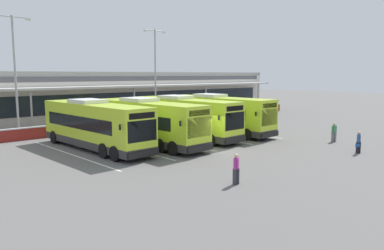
{
  "coord_description": "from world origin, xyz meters",
  "views": [
    {
      "loc": [
        -20.15,
        -19.15,
        5.69
      ],
      "look_at": [
        0.6,
        3.0,
        1.6
      ],
      "focal_mm": 35.26,
      "sensor_mm": 36.0,
      "label": 1
    }
  ],
  "objects_px": {
    "coach_bus_right_centre": "(217,115)",
    "pedestrian_child": "(334,132)",
    "lamp_post_centre": "(155,69)",
    "coach_bus_leftmost": "(95,126)",
    "lamp_post_west": "(15,68)",
    "coach_bus_left_centre": "(147,123)",
    "pedestrian_in_dark_coat": "(236,168)",
    "pedestrian_with_handbag": "(359,142)",
    "coach_bus_centre": "(183,118)"
  },
  "relations": [
    {
      "from": "coach_bus_leftmost",
      "to": "lamp_post_west",
      "type": "relative_size",
      "value": 1.11
    },
    {
      "from": "coach_bus_leftmost",
      "to": "pedestrian_child",
      "type": "height_order",
      "value": "coach_bus_leftmost"
    },
    {
      "from": "coach_bus_right_centre",
      "to": "pedestrian_child",
      "type": "height_order",
      "value": "coach_bus_right_centre"
    },
    {
      "from": "pedestrian_in_dark_coat",
      "to": "lamp_post_centre",
      "type": "bearing_deg",
      "value": 60.94
    },
    {
      "from": "pedestrian_in_dark_coat",
      "to": "pedestrian_child",
      "type": "xyz_separation_m",
      "value": [
        15.65,
        2.44,
        0.0
      ]
    },
    {
      "from": "coach_bus_right_centre",
      "to": "lamp_post_west",
      "type": "height_order",
      "value": "lamp_post_west"
    },
    {
      "from": "pedestrian_in_dark_coat",
      "to": "pedestrian_child",
      "type": "distance_m",
      "value": 15.84
    },
    {
      "from": "coach_bus_left_centre",
      "to": "pedestrian_in_dark_coat",
      "type": "xyz_separation_m",
      "value": [
        -3.28,
        -12.23,
        -0.91
      ]
    },
    {
      "from": "pedestrian_in_dark_coat",
      "to": "coach_bus_leftmost",
      "type": "bearing_deg",
      "value": 92.95
    },
    {
      "from": "coach_bus_centre",
      "to": "pedestrian_in_dark_coat",
      "type": "distance_m",
      "value": 14.95
    },
    {
      "from": "lamp_post_centre",
      "to": "coach_bus_left_centre",
      "type": "bearing_deg",
      "value": -130.32
    },
    {
      "from": "coach_bus_left_centre",
      "to": "pedestrian_with_handbag",
      "type": "height_order",
      "value": "coach_bus_left_centre"
    },
    {
      "from": "coach_bus_left_centre",
      "to": "pedestrian_in_dark_coat",
      "type": "height_order",
      "value": "coach_bus_left_centre"
    },
    {
      "from": "coach_bus_left_centre",
      "to": "pedestrian_in_dark_coat",
      "type": "distance_m",
      "value": 12.69
    },
    {
      "from": "coach_bus_leftmost",
      "to": "pedestrian_in_dark_coat",
      "type": "relative_size",
      "value": 7.52
    },
    {
      "from": "pedestrian_child",
      "to": "coach_bus_centre",
      "type": "bearing_deg",
      "value": 127.54
    },
    {
      "from": "coach_bus_centre",
      "to": "coach_bus_right_centre",
      "type": "distance_m",
      "value": 4.24
    },
    {
      "from": "coach_bus_leftmost",
      "to": "pedestrian_in_dark_coat",
      "type": "height_order",
      "value": "coach_bus_leftmost"
    },
    {
      "from": "coach_bus_left_centre",
      "to": "coach_bus_centre",
      "type": "bearing_deg",
      "value": 7.22
    },
    {
      "from": "coach_bus_centre",
      "to": "coach_bus_right_centre",
      "type": "xyz_separation_m",
      "value": [
        4.23,
        -0.27,
        0.0
      ]
    },
    {
      "from": "coach_bus_leftmost",
      "to": "coach_bus_right_centre",
      "type": "distance_m",
      "value": 12.66
    },
    {
      "from": "coach_bus_centre",
      "to": "pedestrian_in_dark_coat",
      "type": "bearing_deg",
      "value": -121.06
    },
    {
      "from": "pedestrian_with_handbag",
      "to": "lamp_post_west",
      "type": "distance_m",
      "value": 29.97
    },
    {
      "from": "coach_bus_right_centre",
      "to": "pedestrian_child",
      "type": "distance_m",
      "value": 10.78
    },
    {
      "from": "coach_bus_left_centre",
      "to": "lamp_post_centre",
      "type": "xyz_separation_m",
      "value": [
        10.17,
        11.98,
        4.5
      ]
    },
    {
      "from": "pedestrian_with_handbag",
      "to": "pedestrian_in_dark_coat",
      "type": "distance_m",
      "value": 12.45
    },
    {
      "from": "coach_bus_right_centre",
      "to": "lamp_post_centre",
      "type": "xyz_separation_m",
      "value": [
        1.52,
        11.69,
        4.5
      ]
    },
    {
      "from": "lamp_post_centre",
      "to": "pedestrian_child",
      "type": "bearing_deg",
      "value": -84.23
    },
    {
      "from": "pedestrian_in_dark_coat",
      "to": "pedestrian_child",
      "type": "bearing_deg",
      "value": 8.87
    },
    {
      "from": "pedestrian_with_handbag",
      "to": "pedestrian_child",
      "type": "bearing_deg",
      "value": 46.9
    },
    {
      "from": "coach_bus_left_centre",
      "to": "coach_bus_right_centre",
      "type": "distance_m",
      "value": 8.65
    },
    {
      "from": "pedestrian_child",
      "to": "lamp_post_centre",
      "type": "xyz_separation_m",
      "value": [
        -2.2,
        21.76,
        5.42
      ]
    },
    {
      "from": "pedestrian_in_dark_coat",
      "to": "coach_bus_centre",
      "type": "bearing_deg",
      "value": 58.94
    },
    {
      "from": "coach_bus_right_centre",
      "to": "coach_bus_centre",
      "type": "bearing_deg",
      "value": 176.34
    },
    {
      "from": "coach_bus_leftmost",
      "to": "lamp_post_west",
      "type": "height_order",
      "value": "lamp_post_west"
    },
    {
      "from": "coach_bus_right_centre",
      "to": "pedestrian_with_handbag",
      "type": "relative_size",
      "value": 7.52
    },
    {
      "from": "coach_bus_leftmost",
      "to": "pedestrian_with_handbag",
      "type": "relative_size",
      "value": 7.52
    },
    {
      "from": "coach_bus_leftmost",
      "to": "pedestrian_in_dark_coat",
      "type": "xyz_separation_m",
      "value": [
        0.69,
        -13.44,
        -0.91
      ]
    },
    {
      "from": "pedestrian_with_handbag",
      "to": "coach_bus_left_centre",
      "type": "bearing_deg",
      "value": 124.58
    },
    {
      "from": "lamp_post_west",
      "to": "lamp_post_centre",
      "type": "relative_size",
      "value": 1.0
    },
    {
      "from": "coach_bus_right_centre",
      "to": "pedestrian_with_handbag",
      "type": "bearing_deg",
      "value": -87.96
    },
    {
      "from": "coach_bus_right_centre",
      "to": "lamp_post_west",
      "type": "relative_size",
      "value": 1.11
    },
    {
      "from": "coach_bus_leftmost",
      "to": "lamp_post_centre",
      "type": "xyz_separation_m",
      "value": [
        14.14,
        10.76,
        4.5
      ]
    },
    {
      "from": "pedestrian_child",
      "to": "lamp_post_west",
      "type": "xyz_separation_m",
      "value": [
        -18.34,
        21.85,
        5.42
      ]
    },
    {
      "from": "coach_bus_left_centre",
      "to": "coach_bus_centre",
      "type": "relative_size",
      "value": 1.0
    },
    {
      "from": "coach_bus_left_centre",
      "to": "pedestrian_with_handbag",
      "type": "xyz_separation_m",
      "value": [
        9.13,
        -13.24,
        -0.93
      ]
    },
    {
      "from": "coach_bus_leftmost",
      "to": "lamp_post_west",
      "type": "distance_m",
      "value": 11.91
    },
    {
      "from": "lamp_post_centre",
      "to": "coach_bus_centre",
      "type": "bearing_deg",
      "value": -116.72
    },
    {
      "from": "coach_bus_left_centre",
      "to": "lamp_post_centre",
      "type": "relative_size",
      "value": 1.11
    },
    {
      "from": "pedestrian_with_handbag",
      "to": "pedestrian_in_dark_coat",
      "type": "bearing_deg",
      "value": 175.32
    }
  ]
}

